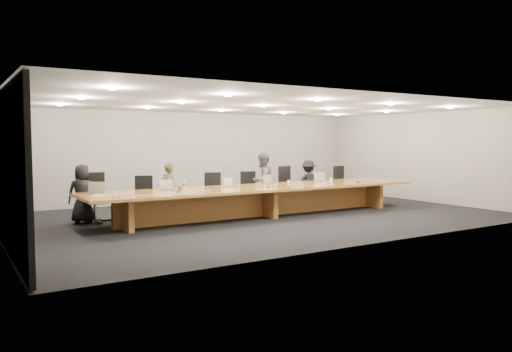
{
  "coord_description": "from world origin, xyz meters",
  "views": [
    {
      "loc": [
        -6.82,
        -10.59,
        1.9
      ],
      "look_at": [
        0.0,
        0.3,
        1.0
      ],
      "focal_mm": 35.0,
      "sensor_mm": 36.0,
      "label": 1
    }
  ],
  "objects_px": {
    "chair_left": "(144,196)",
    "mic_center": "(268,187)",
    "laptop_c": "(231,182)",
    "laptop_e": "(322,177)",
    "chair_mid_right": "(251,190)",
    "chair_mid_left": "(214,192)",
    "chair_right": "(291,185)",
    "av_box": "(118,197)",
    "laptop_b": "(168,185)",
    "chair_far_left": "(95,197)",
    "paper_cup_near": "(289,182)",
    "mic_right": "(358,182)",
    "laptop_a": "(96,188)",
    "water_bottle": "(184,185)",
    "paper_cup_far": "(331,180)",
    "person_c": "(262,181)",
    "person_a": "(83,194)",
    "person_b": "(168,190)",
    "person_d": "(308,182)",
    "chair_far_right": "(344,183)",
    "conference_table": "(262,195)",
    "amber_mug": "(180,189)",
    "laptop_d": "(271,179)"
  },
  "relations": [
    {
      "from": "person_a",
      "to": "chair_far_left",
      "type": "bearing_deg",
      "value": 178.74
    },
    {
      "from": "chair_left",
      "to": "laptop_c",
      "type": "distance_m",
      "value": 2.19
    },
    {
      "from": "chair_left",
      "to": "chair_right",
      "type": "distance_m",
      "value": 4.49
    },
    {
      "from": "chair_far_right",
      "to": "person_b",
      "type": "relative_size",
      "value": 0.84
    },
    {
      "from": "chair_left",
      "to": "chair_mid_right",
      "type": "bearing_deg",
      "value": 14.95
    },
    {
      "from": "person_c",
      "to": "laptop_c",
      "type": "relative_size",
      "value": 5.06
    },
    {
      "from": "chair_far_left",
      "to": "laptop_b",
      "type": "xyz_separation_m",
      "value": [
        1.5,
        -0.79,
        0.28
      ]
    },
    {
      "from": "chair_left",
      "to": "mic_center",
      "type": "height_order",
      "value": "chair_left"
    },
    {
      "from": "amber_mug",
      "to": "paper_cup_near",
      "type": "xyz_separation_m",
      "value": [
        3.35,
        0.34,
        -0.01
      ]
    },
    {
      "from": "chair_mid_left",
      "to": "paper_cup_near",
      "type": "bearing_deg",
      "value": -12.01
    },
    {
      "from": "conference_table",
      "to": "person_d",
      "type": "height_order",
      "value": "person_d"
    },
    {
      "from": "person_a",
      "to": "paper_cup_far",
      "type": "xyz_separation_m",
      "value": [
        6.7,
        -0.92,
        0.11
      ]
    },
    {
      "from": "mic_center",
      "to": "laptop_c",
      "type": "bearing_deg",
      "value": 135.72
    },
    {
      "from": "paper_cup_near",
      "to": "mic_right",
      "type": "height_order",
      "value": "paper_cup_near"
    },
    {
      "from": "laptop_c",
      "to": "laptop_e",
      "type": "xyz_separation_m",
      "value": [
        2.94,
        -0.01,
        0.02
      ]
    },
    {
      "from": "chair_far_right",
      "to": "amber_mug",
      "type": "distance_m",
      "value": 6.22
    },
    {
      "from": "chair_left",
      "to": "mic_center",
      "type": "relative_size",
      "value": 9.03
    },
    {
      "from": "chair_mid_left",
      "to": "laptop_a",
      "type": "relative_size",
      "value": 3.09
    },
    {
      "from": "person_a",
      "to": "mic_center",
      "type": "height_order",
      "value": "person_a"
    },
    {
      "from": "chair_mid_right",
      "to": "laptop_a",
      "type": "bearing_deg",
      "value": -160.53
    },
    {
      "from": "laptop_a",
      "to": "paper_cup_near",
      "type": "xyz_separation_m",
      "value": [
        5.18,
        0.05,
        -0.1
      ]
    },
    {
      "from": "chair_far_left",
      "to": "person_a",
      "type": "height_order",
      "value": "person_a"
    },
    {
      "from": "chair_right",
      "to": "water_bottle",
      "type": "bearing_deg",
      "value": -178.57
    },
    {
      "from": "laptop_b",
      "to": "chair_mid_right",
      "type": "bearing_deg",
      "value": 19.29
    },
    {
      "from": "chair_mid_right",
      "to": "person_d",
      "type": "distance_m",
      "value": 2.04
    },
    {
      "from": "laptop_a",
      "to": "mic_right",
      "type": "bearing_deg",
      "value": 14.74
    },
    {
      "from": "chair_right",
      "to": "paper_cup_near",
      "type": "height_order",
      "value": "chair_right"
    },
    {
      "from": "water_bottle",
      "to": "paper_cup_far",
      "type": "height_order",
      "value": "water_bottle"
    },
    {
      "from": "laptop_c",
      "to": "paper_cup_near",
      "type": "relative_size",
      "value": 3.77
    },
    {
      "from": "chair_far_left",
      "to": "paper_cup_near",
      "type": "height_order",
      "value": "chair_far_left"
    },
    {
      "from": "laptop_b",
      "to": "av_box",
      "type": "xyz_separation_m",
      "value": [
        -1.46,
        -0.87,
        -0.12
      ]
    },
    {
      "from": "person_a",
      "to": "person_d",
      "type": "bearing_deg",
      "value": -160.88
    },
    {
      "from": "person_d",
      "to": "laptop_b",
      "type": "bearing_deg",
      "value": 26.44
    },
    {
      "from": "chair_mid_left",
      "to": "chair_right",
      "type": "height_order",
      "value": "chair_right"
    },
    {
      "from": "laptop_b",
      "to": "mic_right",
      "type": "height_order",
      "value": "laptop_b"
    },
    {
      "from": "chair_mid_right",
      "to": "laptop_e",
      "type": "distance_m",
      "value": 2.04
    },
    {
      "from": "person_a",
      "to": "paper_cup_far",
      "type": "relative_size",
      "value": 14.29
    },
    {
      "from": "chair_far_left",
      "to": "chair_mid_right",
      "type": "distance_m",
      "value": 4.32
    },
    {
      "from": "av_box",
      "to": "laptop_a",
      "type": "bearing_deg",
      "value": 108.38
    },
    {
      "from": "chair_right",
      "to": "chair_far_right",
      "type": "bearing_deg",
      "value": -17.21
    },
    {
      "from": "paper_cup_near",
      "to": "mic_right",
      "type": "xyz_separation_m",
      "value": [
        1.8,
        -0.82,
        -0.03
      ]
    },
    {
      "from": "av_box",
      "to": "laptop_e",
      "type": "bearing_deg",
      "value": 12.49
    },
    {
      "from": "chair_mid_left",
      "to": "amber_mug",
      "type": "bearing_deg",
      "value": -126.45
    },
    {
      "from": "person_c",
      "to": "laptop_a",
      "type": "relative_size",
      "value": 4.54
    },
    {
      "from": "laptop_a",
      "to": "mic_center",
      "type": "relative_size",
      "value": 2.97
    },
    {
      "from": "chair_far_left",
      "to": "chair_right",
      "type": "distance_m",
      "value": 5.75
    },
    {
      "from": "person_b",
      "to": "person_d",
      "type": "height_order",
      "value": "person_b"
    },
    {
      "from": "paper_cup_far",
      "to": "mic_right",
      "type": "height_order",
      "value": "paper_cup_far"
    },
    {
      "from": "laptop_d",
      "to": "paper_cup_near",
      "type": "xyz_separation_m",
      "value": [
        0.6,
        0.03,
        -0.09
      ]
    },
    {
      "from": "person_a",
      "to": "mic_right",
      "type": "bearing_deg",
      "value": -174.1
    }
  ]
}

